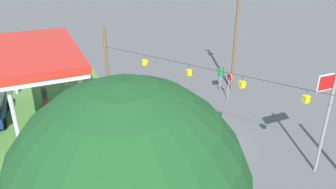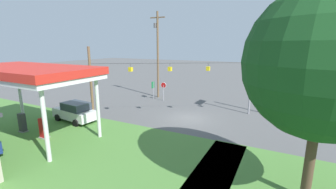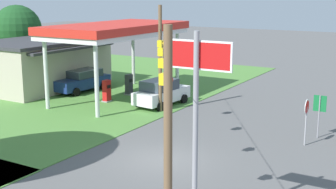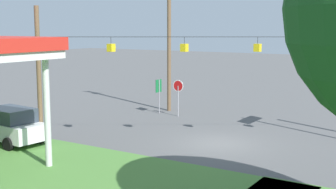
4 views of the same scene
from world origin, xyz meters
name	(u,v)px [view 1 (image 1 of 4)]	position (x,y,z in m)	size (l,w,h in m)	color
ground_plane	(210,144)	(0.00, 0.00, 0.00)	(160.00, 160.00, 0.00)	#565656
gas_station_canopy	(38,54)	(9.68, 9.88, 5.14)	(11.75, 5.81, 5.65)	silver
fuel_pump_near	(48,111)	(8.28, 9.88, 0.78)	(0.71, 0.56, 1.64)	gray
fuel_pump_far	(45,98)	(11.08, 9.88, 0.78)	(0.71, 0.56, 1.64)	gray
car_at_pumps_front	(95,95)	(9.38, 5.86, 0.97)	(4.73, 2.43, 1.90)	white
stop_sign_roadside	(229,80)	(5.74, -5.30, 1.81)	(0.80, 0.08, 2.50)	#99999E
stop_sign_overhead	(330,100)	(-5.14, -4.44, 4.81)	(0.22, 2.38, 6.77)	gray
route_sign	(221,74)	(7.48, -5.56, 1.71)	(0.10, 0.70, 2.40)	gray
utility_pole_main	(237,23)	(7.45, -6.80, 6.44)	(2.20, 0.44, 11.61)	brown
signal_span_gantry	(213,94)	(0.00, -0.01, 3.93)	(16.01, 10.24, 7.14)	brown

